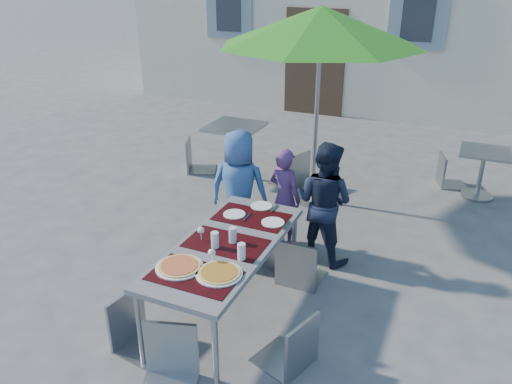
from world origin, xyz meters
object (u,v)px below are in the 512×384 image
at_px(child_1, 285,197).
at_px(chair_2, 300,235).
at_px(chair_0, 233,215).
at_px(cafe_table_0, 235,140).
at_px(chair_1, 275,224).
at_px(chair_3, 131,293).
at_px(pizza_near_right, 219,273).
at_px(bg_chair_r_0, 295,148).
at_px(bg_chair_l_1, 451,153).
at_px(chair_5, 165,326).
at_px(patio_umbrella, 321,28).
at_px(dining_table, 226,249).
at_px(bg_chair_l_0, 194,136).
at_px(child_0, 239,190).
at_px(child_2, 324,202).
at_px(cafe_table_1, 482,167).
at_px(pizza_near_left, 179,266).
at_px(chair_4, 294,313).

bearing_deg(child_1, chair_2, 138.26).
height_order(chair_0, cafe_table_0, chair_0).
xyz_separation_m(chair_1, chair_3, (-0.62, -1.63, 0.02)).
relative_size(chair_2, cafe_table_0, 1.18).
height_order(chair_0, chair_3, chair_0).
bearing_deg(pizza_near_right, chair_1, 93.21).
bearing_deg(bg_chair_r_0, pizza_near_right, -80.06).
distance_m(cafe_table_0, bg_chair_l_1, 3.16).
height_order(chair_5, patio_umbrella, patio_umbrella).
height_order(dining_table, child_1, child_1).
distance_m(pizza_near_right, bg_chair_l_0, 4.14).
bearing_deg(child_0, bg_chair_r_0, -99.62).
bearing_deg(chair_3, bg_chair_l_0, 112.82).
xyz_separation_m(pizza_near_right, chair_3, (-0.70, -0.24, -0.23)).
height_order(child_0, chair_3, child_0).
xyz_separation_m(child_0, bg_chair_l_0, (-1.63, 1.79, -0.12)).
xyz_separation_m(child_1, child_2, (0.50, -0.14, 0.10)).
xyz_separation_m(pizza_near_right, chair_1, (-0.08, 1.39, -0.26)).
distance_m(chair_3, bg_chair_l_0, 4.02).
bearing_deg(dining_table, cafe_table_1, 61.04).
distance_m(pizza_near_right, cafe_table_1, 4.61).
relative_size(dining_table, chair_1, 2.10).
bearing_deg(bg_chair_l_1, chair_1, -116.46).
distance_m(dining_table, child_1, 1.45).
relative_size(dining_table, child_1, 1.59).
height_order(child_1, bg_chair_r_0, child_1).
relative_size(chair_0, cafe_table_1, 1.38).
bearing_deg(chair_1, bg_chair_r_0, 104.20).
distance_m(dining_table, bg_chair_l_1, 4.32).
height_order(chair_2, bg_chair_l_1, chair_2).
xyz_separation_m(pizza_near_right, child_0, (-0.63, 1.68, -0.08)).
distance_m(pizza_near_right, chair_1, 1.41).
distance_m(pizza_near_left, child_0, 1.75).
relative_size(chair_3, cafe_table_1, 1.33).
relative_size(child_2, chair_4, 1.47).
height_order(chair_1, bg_chair_l_0, bg_chair_l_0).
bearing_deg(cafe_table_1, chair_4, -107.13).
relative_size(chair_4, cafe_table_1, 1.33).
bearing_deg(dining_table, patio_umbrella, 90.69).
bearing_deg(chair_3, bg_chair_r_0, 88.81).
relative_size(child_1, chair_5, 1.20).
xyz_separation_m(chair_3, bg_chair_l_1, (2.15, 4.70, -0.03)).
bearing_deg(patio_umbrella, child_1, -88.05).
bearing_deg(chair_1, chair_2, -30.55).
bearing_deg(child_2, dining_table, 83.00).
xyz_separation_m(chair_5, bg_chair_l_0, (-2.06, 3.98, 0.00)).
xyz_separation_m(child_0, patio_umbrella, (0.42, 1.46, 1.61)).
xyz_separation_m(dining_table, bg_chair_l_0, (-2.08, 3.01, -0.13)).
bearing_deg(child_1, patio_umbrella, -70.92).
distance_m(chair_2, bg_chair_l_0, 3.41).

